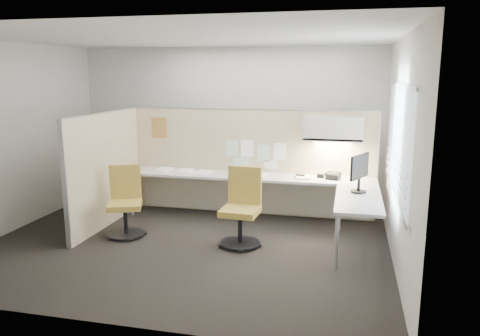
% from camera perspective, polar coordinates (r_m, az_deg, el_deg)
% --- Properties ---
extents(floor, '(5.50, 4.50, 0.01)m').
position_cam_1_polar(floor, '(6.72, -6.29, -9.03)').
color(floor, black).
rests_on(floor, ground).
extents(ceiling, '(5.50, 4.50, 0.01)m').
position_cam_1_polar(ceiling, '(6.31, -6.87, 15.61)').
color(ceiling, white).
rests_on(ceiling, wall_back).
extents(wall_back, '(5.50, 0.02, 2.80)m').
position_cam_1_polar(wall_back, '(8.50, -1.45, 5.13)').
color(wall_back, beige).
rests_on(wall_back, ground).
extents(wall_front, '(5.50, 0.02, 2.80)m').
position_cam_1_polar(wall_front, '(4.35, -16.57, -1.53)').
color(wall_front, beige).
rests_on(wall_front, ground).
extents(wall_left, '(0.02, 4.50, 2.80)m').
position_cam_1_polar(wall_left, '(7.73, -26.17, 3.31)').
color(wall_left, beige).
rests_on(wall_left, ground).
extents(wall_right, '(0.02, 4.50, 2.80)m').
position_cam_1_polar(wall_right, '(6.03, 18.89, 1.87)').
color(wall_right, beige).
rests_on(wall_right, ground).
extents(window_pane, '(0.01, 2.80, 1.30)m').
position_cam_1_polar(window_pane, '(6.00, 18.74, 3.29)').
color(window_pane, '#94A0AC').
rests_on(window_pane, wall_right).
extents(partition_back, '(4.10, 0.06, 1.75)m').
position_cam_1_polar(partition_back, '(7.83, 1.27, 0.69)').
color(partition_back, tan).
rests_on(partition_back, floor).
extents(partition_left, '(0.06, 2.20, 1.75)m').
position_cam_1_polar(partition_left, '(7.52, -16.00, -0.21)').
color(partition_left, tan).
rests_on(partition_left, floor).
extents(desk, '(4.00, 2.07, 0.73)m').
position_cam_1_polar(desk, '(7.36, 3.39, -2.21)').
color(desk, beige).
rests_on(desk, floor).
extents(overhead_bin, '(0.90, 0.36, 0.38)m').
position_cam_1_polar(overhead_bin, '(7.36, 11.32, 4.78)').
color(overhead_bin, beige).
rests_on(overhead_bin, partition_back).
extents(task_light_strip, '(0.60, 0.06, 0.02)m').
position_cam_1_polar(task_light_strip, '(7.39, 11.25, 3.16)').
color(task_light_strip, '#FFEABF').
rests_on(task_light_strip, overhead_bin).
extents(pinned_papers, '(1.01, 0.00, 0.47)m').
position_cam_1_polar(pinned_papers, '(7.75, 1.80, 1.76)').
color(pinned_papers, '#8CBF8C').
rests_on(pinned_papers, partition_back).
extents(poster, '(0.28, 0.00, 0.35)m').
position_cam_1_polar(poster, '(8.19, -9.83, 4.86)').
color(poster, orange).
rests_on(poster, partition_back).
extents(chair_left, '(0.61, 0.62, 1.01)m').
position_cam_1_polar(chair_left, '(7.05, -13.81, -4.25)').
color(chair_left, black).
rests_on(chair_left, floor).
extents(chair_right, '(0.56, 0.56, 1.06)m').
position_cam_1_polar(chair_right, '(6.47, 0.21, -5.10)').
color(chair_right, black).
rests_on(chair_right, floor).
extents(monitor, '(0.25, 0.46, 0.53)m').
position_cam_1_polar(monitor, '(6.58, 14.36, -0.34)').
color(monitor, black).
rests_on(monitor, desk).
extents(phone, '(0.26, 0.24, 0.12)m').
position_cam_1_polar(phone, '(7.38, 11.26, -0.95)').
color(phone, black).
rests_on(phone, desk).
extents(stapler, '(0.14, 0.05, 0.05)m').
position_cam_1_polar(stapler, '(7.42, 7.37, -0.96)').
color(stapler, black).
rests_on(stapler, desk).
extents(tape_dispenser, '(0.11, 0.09, 0.06)m').
position_cam_1_polar(tape_dispenser, '(7.43, 9.80, -0.97)').
color(tape_dispenser, black).
rests_on(tape_dispenser, desk).
extents(coat_hook, '(0.18, 0.42, 1.26)m').
position_cam_1_polar(coat_hook, '(6.98, -19.14, 3.33)').
color(coat_hook, silver).
rests_on(coat_hook, partition_left).
extents(paper_stack_0, '(0.26, 0.32, 0.04)m').
position_cam_1_polar(paper_stack_0, '(7.95, -9.28, -0.22)').
color(paper_stack_0, white).
rests_on(paper_stack_0, desk).
extents(paper_stack_1, '(0.28, 0.34, 0.02)m').
position_cam_1_polar(paper_stack_1, '(7.70, -4.54, -0.55)').
color(paper_stack_1, white).
rests_on(paper_stack_1, desk).
extents(paper_stack_2, '(0.27, 0.33, 0.04)m').
position_cam_1_polar(paper_stack_2, '(7.51, -0.44, -0.73)').
color(paper_stack_2, white).
rests_on(paper_stack_2, desk).
extents(paper_stack_3, '(0.25, 0.31, 0.02)m').
position_cam_1_polar(paper_stack_3, '(7.48, 2.28, -0.88)').
color(paper_stack_3, white).
rests_on(paper_stack_3, desk).
extents(paper_stack_4, '(0.28, 0.34, 0.03)m').
position_cam_1_polar(paper_stack_4, '(7.40, 7.66, -1.09)').
color(paper_stack_4, white).
rests_on(paper_stack_4, desk).
extents(paper_stack_5, '(0.29, 0.35, 0.02)m').
position_cam_1_polar(paper_stack_5, '(6.86, 14.13, -2.37)').
color(paper_stack_5, white).
rests_on(paper_stack_5, desk).
extents(paper_stack_6, '(0.24, 0.31, 0.04)m').
position_cam_1_polar(paper_stack_6, '(7.77, -6.68, -0.40)').
color(paper_stack_6, white).
rests_on(paper_stack_6, desk).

